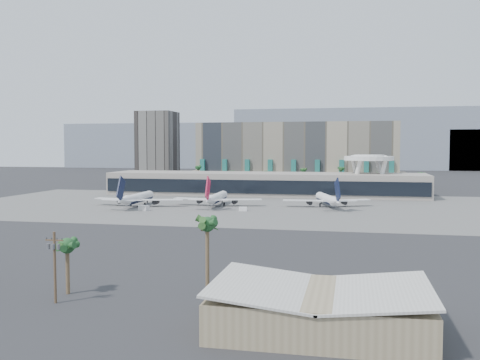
% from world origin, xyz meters
% --- Properties ---
extents(ground, '(900.00, 900.00, 0.00)m').
position_xyz_m(ground, '(0.00, 0.00, 0.00)').
color(ground, '#232326').
rests_on(ground, ground).
extents(apron_pad, '(260.00, 130.00, 0.06)m').
position_xyz_m(apron_pad, '(0.00, 55.00, 0.03)').
color(apron_pad, '#5B5B59').
rests_on(apron_pad, ground).
extents(mountain_ridge, '(680.00, 60.00, 70.00)m').
position_xyz_m(mountain_ridge, '(27.88, 470.00, 29.89)').
color(mountain_ridge, gray).
rests_on(mountain_ridge, ground).
extents(hotel, '(140.00, 30.00, 42.00)m').
position_xyz_m(hotel, '(10.00, 174.41, 16.81)').
color(hotel, tan).
rests_on(hotel, ground).
extents(office_tower, '(30.00, 30.00, 52.00)m').
position_xyz_m(office_tower, '(-95.00, 200.00, 22.94)').
color(office_tower, black).
rests_on(office_tower, ground).
extents(terminal, '(170.00, 32.50, 14.50)m').
position_xyz_m(terminal, '(0.00, 109.84, 6.52)').
color(terminal, gray).
rests_on(terminal, ground).
extents(saucer_structure, '(26.00, 26.00, 21.89)m').
position_xyz_m(saucer_structure, '(55.00, 116.00, 18.45)').
color(saucer_structure, white).
rests_on(saucer_structure, ground).
extents(palm_row, '(157.80, 2.80, 13.10)m').
position_xyz_m(palm_row, '(7.00, 145.00, 10.50)').
color(palm_row, brown).
rests_on(palm_row, ground).
extents(hangar_right, '(30.55, 20.60, 6.89)m').
position_xyz_m(hangar_right, '(42.00, -100.00, 2.95)').
color(hangar_right, gray).
rests_on(hangar_right, ground).
extents(utility_pole, '(3.20, 0.85, 12.00)m').
position_xyz_m(utility_pole, '(-2.00, -96.09, 7.14)').
color(utility_pole, '#4C3826').
rests_on(utility_pole, ground).
extents(airliner_left, '(40.83, 42.03, 14.51)m').
position_xyz_m(airliner_left, '(-45.75, 43.10, 3.66)').
color(airliner_left, white).
rests_on(airliner_left, ground).
extents(airliner_centre, '(40.01, 41.22, 14.22)m').
position_xyz_m(airliner_centre, '(-12.01, 51.79, 3.59)').
color(airliner_centre, white).
rests_on(airliner_centre, ground).
extents(airliner_right, '(37.55, 38.91, 13.78)m').
position_xyz_m(airliner_right, '(36.04, 57.65, 3.48)').
color(airliner_right, white).
rests_on(airliner_right, ground).
extents(service_vehicle_a, '(4.93, 3.78, 2.17)m').
position_xyz_m(service_vehicle_a, '(-36.87, 28.91, 1.08)').
color(service_vehicle_a, silver).
rests_on(service_vehicle_a, ground).
extents(service_vehicle_b, '(3.50, 2.36, 1.67)m').
position_xyz_m(service_vehicle_b, '(3.09, 35.78, 0.83)').
color(service_vehicle_b, white).
rests_on(service_vehicle_b, ground).
extents(taxiway_sign, '(2.10, 0.46, 0.95)m').
position_xyz_m(taxiway_sign, '(1.55, -16.94, 0.47)').
color(taxiway_sign, black).
rests_on(taxiway_sign, ground).
extents(near_palm_a, '(6.00, 6.00, 10.03)m').
position_xyz_m(near_palm_a, '(-2.89, -90.44, 7.24)').
color(near_palm_a, brown).
rests_on(near_palm_a, ground).
extents(near_palm_b, '(6.00, 6.00, 13.49)m').
position_xyz_m(near_palm_b, '(20.70, -82.96, 10.62)').
color(near_palm_b, brown).
rests_on(near_palm_b, ground).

